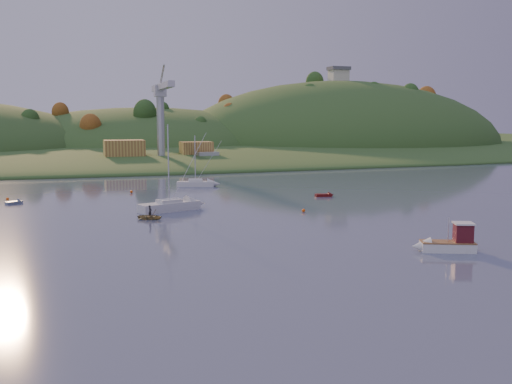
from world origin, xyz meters
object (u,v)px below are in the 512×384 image
object	(u,v)px
canoe	(150,217)
grey_dinghy	(17,202)
fishing_boat	(444,243)
sailboat_far	(195,183)
sailboat_near	(169,205)
red_tender	(327,195)

from	to	relation	value
canoe	grey_dinghy	distance (m)	27.30
fishing_boat	sailboat_far	world-z (taller)	sailboat_far
sailboat_near	sailboat_far	size ratio (longest dim) A/B	1.25
canoe	sailboat_far	bearing A→B (deg)	9.60
red_tender	sailboat_far	bearing A→B (deg)	138.32
sailboat_near	sailboat_far	xyz separation A→B (m)	(10.08, 28.05, -0.12)
sailboat_near	sailboat_far	distance (m)	29.81
fishing_boat	sailboat_near	world-z (taller)	sailboat_near
sailboat_near	grey_dinghy	distance (m)	25.92
fishing_boat	grey_dinghy	xyz separation A→B (m)	(-43.00, 48.61, -0.65)
fishing_boat	sailboat_near	xyz separation A→B (m)	(-21.62, 33.98, -0.08)
grey_dinghy	red_tender	bearing A→B (deg)	-42.40
fishing_boat	grey_dinghy	world-z (taller)	fishing_boat
grey_dinghy	sailboat_far	bearing A→B (deg)	-10.16
sailboat_near	red_tender	xyz separation A→B (m)	(28.23, 6.65, -0.56)
canoe	red_tender	xyz separation A→B (m)	(31.84, 12.74, -0.11)
sailboat_far	canoe	xyz separation A→B (m)	(-13.69, -34.14, -0.32)
canoe	red_tender	distance (m)	34.30
fishing_boat	red_tender	bearing A→B (deg)	-76.34
red_tender	sailboat_near	bearing A→B (deg)	-158.72
canoe	grey_dinghy	world-z (taller)	grey_dinghy
sailboat_near	fishing_boat	bearing A→B (deg)	-76.99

